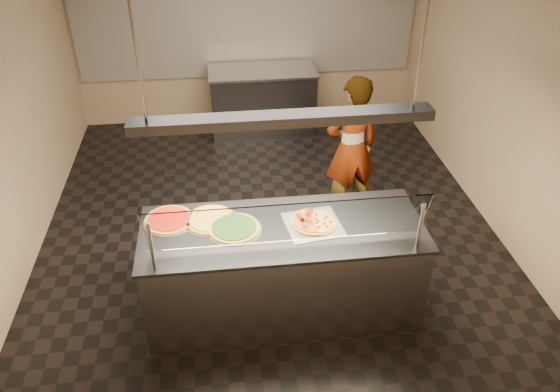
{
  "coord_description": "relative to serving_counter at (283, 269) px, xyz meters",
  "views": [
    {
      "loc": [
        -0.49,
        -4.88,
        3.73
      ],
      "look_at": [
        0.01,
        -0.84,
        1.02
      ],
      "focal_mm": 35.0,
      "sensor_mm": 36.0,
      "label": 1
    }
  ],
  "objects": [
    {
      "name": "lamp_rod_right",
      "position": [
        1.0,
        0.0,
        2.03
      ],
      "size": [
        0.02,
        0.02,
        1.01
      ],
      "primitive_type": "cylinder",
      "color": "#B7B7BC",
      "rests_on": "ceiling"
    },
    {
      "name": "sneeze_guard",
      "position": [
        -0.0,
        -0.34,
        0.76
      ],
      "size": [
        2.19,
        0.18,
        0.54
      ],
      "color": "#B7B7BC",
      "rests_on": "serving_counter"
    },
    {
      "name": "pizza_spinach",
      "position": [
        -0.41,
        0.03,
        0.48
      ],
      "size": [
        0.46,
        0.46,
        0.03
      ],
      "color": "silver",
      "rests_on": "serving_counter"
    },
    {
      "name": "ground",
      "position": [
        0.01,
        1.19,
        -0.48
      ],
      "size": [
        5.0,
        6.0,
        0.02
      ],
      "primitive_type": "cube",
      "color": "black",
      "rests_on": "ground"
    },
    {
      "name": "wall_left",
      "position": [
        -2.5,
        1.19,
        1.03
      ],
      "size": [
        0.02,
        6.0,
        3.0
      ],
      "primitive_type": "cube",
      "color": "#958060",
      "rests_on": "ground"
    },
    {
      "name": "wall_right",
      "position": [
        2.52,
        1.19,
        1.03
      ],
      "size": [
        0.02,
        6.0,
        3.0
      ],
      "primitive_type": "cube",
      "color": "#958060",
      "rests_on": "ground"
    },
    {
      "name": "serving_counter",
      "position": [
        0.0,
        0.0,
        0.0
      ],
      "size": [
        2.43,
        0.94,
        0.93
      ],
      "color": "#B7B7BC",
      "rests_on": "ground"
    },
    {
      "name": "pizza_spatula",
      "position": [
        -0.5,
        0.21,
        0.49
      ],
      "size": [
        0.27,
        0.19,
        0.02
      ],
      "color": "#B7B7BC",
      "rests_on": "pizza_spinach"
    },
    {
      "name": "lamp_rod_left",
      "position": [
        -1.0,
        0.0,
        2.03
      ],
      "size": [
        0.02,
        0.02,
        1.01
      ],
      "primitive_type": "cylinder",
      "color": "#B7B7BC",
      "rests_on": "ceiling"
    },
    {
      "name": "tile_band",
      "position": [
        0.01,
        4.17,
        0.83
      ],
      "size": [
        4.9,
        0.02,
        1.2
      ],
      "primitive_type": "cube",
      "color": "silver",
      "rests_on": "wall_back"
    },
    {
      "name": "perforated_tray",
      "position": [
        0.27,
        0.02,
        0.47
      ],
      "size": [
        0.52,
        0.52,
        0.01
      ],
      "color": "silver",
      "rests_on": "serving_counter"
    },
    {
      "name": "wall_back",
      "position": [
        0.01,
        4.2,
        1.03
      ],
      "size": [
        5.0,
        0.02,
        3.0
      ],
      "primitive_type": "cube",
      "color": "#958060",
      "rests_on": "ground"
    },
    {
      "name": "pizza_tomato",
      "position": [
        -0.97,
        0.22,
        0.48
      ],
      "size": [
        0.45,
        0.45,
        0.03
      ],
      "color": "silver",
      "rests_on": "serving_counter"
    },
    {
      "name": "half_pizza_sausage",
      "position": [
        0.36,
        0.02,
        0.49
      ],
      "size": [
        0.24,
        0.4,
        0.04
      ],
      "color": "olive",
      "rests_on": "perforated_tray"
    },
    {
      "name": "prep_table",
      "position": [
        0.18,
        3.74,
        0.0
      ],
      "size": [
        1.54,
        0.74,
        0.93
      ],
      "color": "#323237",
      "rests_on": "ground"
    },
    {
      "name": "half_pizza_pepperoni",
      "position": [
        0.17,
        0.02,
        0.5
      ],
      "size": [
        0.24,
        0.4,
        0.05
      ],
      "color": "olive",
      "rests_on": "perforated_tray"
    },
    {
      "name": "heat_lamp_housing",
      "position": [
        -0.0,
        0.0,
        1.48
      ],
      "size": [
        2.3,
        0.18,
        0.08
      ],
      "primitive_type": "cube",
      "color": "#323237",
      "rests_on": "ceiling"
    },
    {
      "name": "worker",
      "position": [
        0.95,
        1.48,
        0.37
      ],
      "size": [
        0.68,
        0.52,
        1.68
      ],
      "primitive_type": "imported",
      "rotation": [
        0.0,
        0.0,
        3.36
      ],
      "color": "#2A2832",
      "rests_on": "ground"
    },
    {
      "name": "wall_front",
      "position": [
        0.01,
        -1.82,
        1.03
      ],
      "size": [
        5.0,
        0.02,
        3.0
      ],
      "primitive_type": "cube",
      "color": "#958060",
      "rests_on": "ground"
    },
    {
      "name": "pizza_cheese",
      "position": [
        -0.61,
        0.18,
        0.48
      ],
      "size": [
        0.46,
        0.46,
        0.03
      ],
      "color": "silver",
      "rests_on": "serving_counter"
    }
  ]
}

